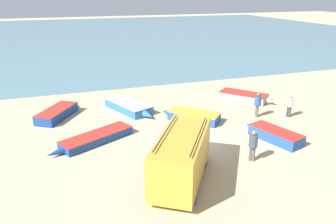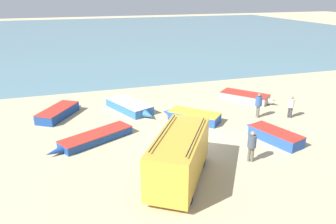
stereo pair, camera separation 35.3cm
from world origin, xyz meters
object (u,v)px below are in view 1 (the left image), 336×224
Objects in this scene: fishing_rowboat_2 at (192,116)px; fisherman_2 at (253,143)px; fisherman_1 at (290,104)px; fishing_rowboat_4 at (245,97)px; fishing_rowboat_1 at (95,138)px; fishing_rowboat_5 at (129,107)px; fishing_rowboat_0 at (273,134)px; parked_van at (182,156)px; fishing_rowboat_3 at (58,113)px; fisherman_0 at (258,103)px.

fishing_rowboat_2 is 2.15× the size of fisherman_2.
fisherman_1 is at bearing -148.75° from fishing_rowboat_2.
fisherman_2 is (-4.96, -8.91, 0.71)m from fishing_rowboat_4.
fishing_rowboat_1 is at bearing -44.49° from fisherman_1.
fishing_rowboat_5 is 2.86× the size of fisherman_2.
fisherman_2 is at bearing 106.95° from fishing_rowboat_0.
fishing_rowboat_2 is (-3.43, 4.41, -0.02)m from fishing_rowboat_0.
fisherman_2 is (4.16, 0.58, -0.26)m from parked_van.
fishing_rowboat_0 is 2.32× the size of fisherman_2.
fishing_rowboat_0 is at bearing -37.38° from parked_van.
fishing_rowboat_5 is at bearing 34.58° from parked_van.
fishing_rowboat_3 is at bearing -62.19° from fisherman_1.
fishing_rowboat_0 is 5.59m from fishing_rowboat_2.
fishing_rowboat_3 is (-12.13, 8.01, -0.00)m from fishing_rowboat_0.
fisherman_0 is 6.66m from fisherman_2.
fishing_rowboat_1 is at bearing -169.81° from fisherman_0.
fishing_rowboat_1 is 13.52m from fisherman_1.
fishing_rowboat_3 is 13.70m from fisherman_2.
fisherman_2 is (-5.95, -4.70, 0.07)m from fisherman_1.
fishing_rowboat_4 is at bearing -120.49° from fisherman_1.
fishing_rowboat_0 is 2.48× the size of fisherman_1.
fishing_rowboat_2 is at bearing 25.61° from fishing_rowboat_5.
fisherman_0 is (8.27, -4.05, 0.73)m from fishing_rowboat_5.
fishing_rowboat_2 is at bearing 164.54° from fishing_rowboat_1.
fisherman_1 is at bearing -26.60° from fishing_rowboat_4.
fishing_rowboat_4 is at bearing -179.57° from fisherman_2.
fishing_rowboat_4 is at bearing -36.20° from fishing_rowboat_0.
parked_van is 1.30× the size of fishing_rowboat_3.
fishing_rowboat_1 is 1.25× the size of fishing_rowboat_4.
parked_van is at bearing 91.59° from fishing_rowboat_0.
fisherman_1 is (6.73, -1.56, 0.64)m from fishing_rowboat_2.
parked_van is 4.21m from fisherman_2.
fisherman_0 is (1.18, 3.59, 0.72)m from fishing_rowboat_0.
fisherman_0 is at bearing -20.01° from parked_van.
fishing_rowboat_3 is at bearing -133.56° from fishing_rowboat_4.
fishing_rowboat_5 is at bearing 2.79° from fishing_rowboat_2.
fishing_rowboat_3 reaches higher than fishing_rowboat_4.
parked_van is 10.01m from fisherman_0.
fishing_rowboat_3 is 2.42× the size of fisherman_2.
fishing_rowboat_1 is 9.03m from fisherman_2.
fisherman_0 reaches higher than fishing_rowboat_0.
fishing_rowboat_2 is at bearing 6.68° from parked_van.
fishing_rowboat_3 is 14.47m from fishing_rowboat_4.
fishing_rowboat_3 is at bearing 59.97° from parked_van.
fishing_rowboat_1 is at bearing 55.37° from fishing_rowboat_0.
fishing_rowboat_0 is (6.81, 2.43, -0.94)m from parked_van.
fishing_rowboat_5 is 10.51m from fisherman_2.
parked_van is at bearing -21.29° from fishing_rowboat_5.
fishing_rowboat_0 is 0.76× the size of fishing_rowboat_1.
fishing_rowboat_4 is 3.72m from fisherman_0.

